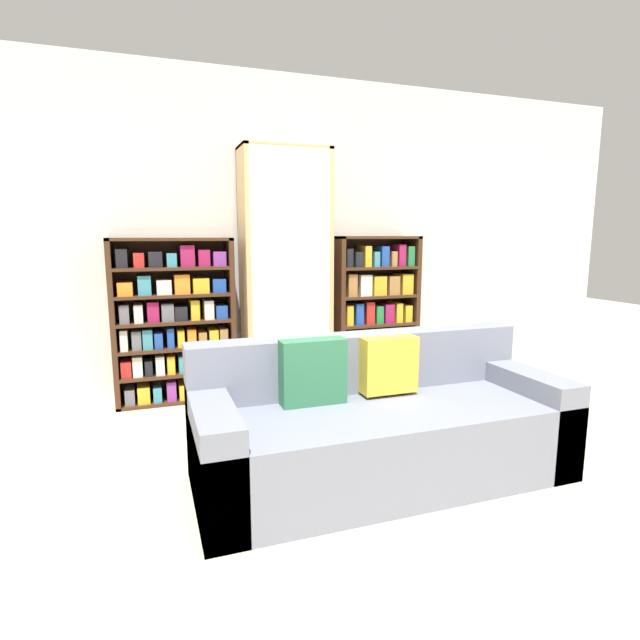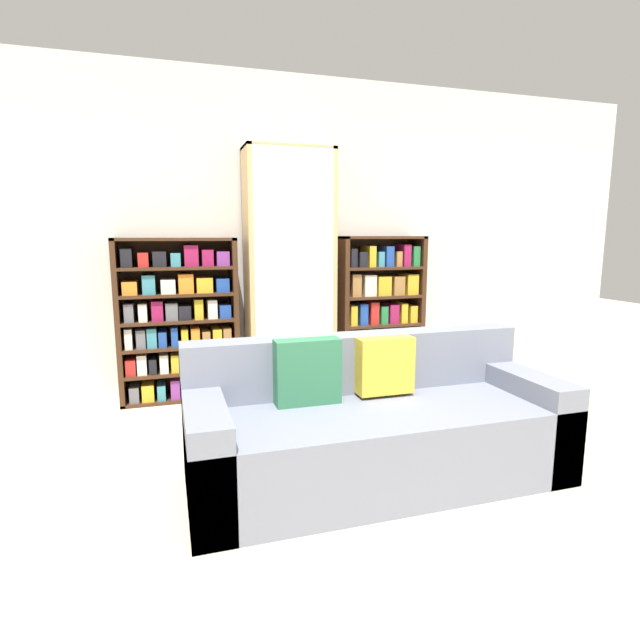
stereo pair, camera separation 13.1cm
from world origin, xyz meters
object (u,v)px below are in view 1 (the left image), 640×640
Objects in this scene: couch at (379,427)px; display_cabinet at (286,273)px; bookshelf_left at (174,323)px; wine_bottle at (363,388)px; bookshelf_right at (374,312)px.

couch is 1.00× the size of display_cabinet.
display_cabinet reaches higher than bookshelf_left.
wine_bottle is (0.43, -0.68, -0.86)m from display_cabinet.
couch is 1.12m from wine_bottle.
bookshelf_left is at bearing 152.93° from wine_bottle.
bookshelf_right reaches higher than bookshelf_left.
bookshelf_left is 0.64× the size of display_cabinet.
bookshelf_right is at bearing -0.01° from bookshelf_left.
bookshelf_left is 1.61m from wine_bottle.
wine_bottle is (-0.42, -0.70, -0.49)m from bookshelf_right.
display_cabinet is at bearing 91.86° from couch.
display_cabinet is at bearing -178.96° from bookshelf_right.
couch is at bearing -60.47° from bookshelf_left.
bookshelf_left is at bearing 179.04° from display_cabinet.
couch is 5.24× the size of wine_bottle.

